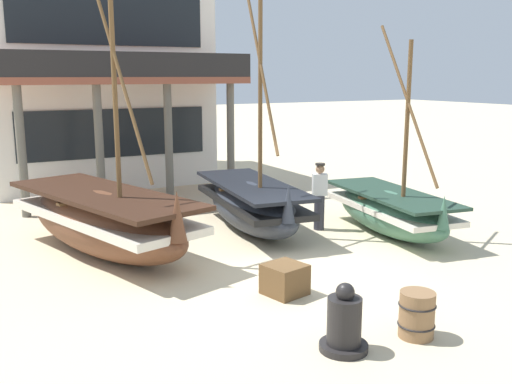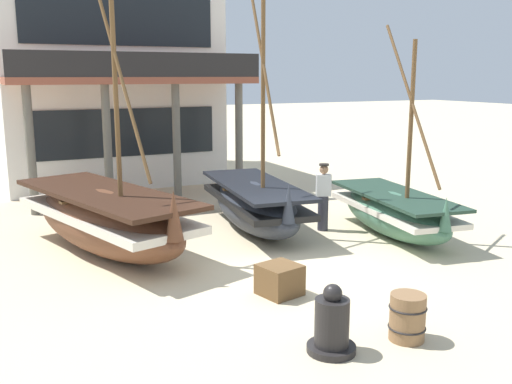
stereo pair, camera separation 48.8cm
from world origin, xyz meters
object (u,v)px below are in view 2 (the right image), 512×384
object	(u,v)px
fishing_boat_centre_large	(107,219)
fisherman_by_hull	(323,198)
fishing_boat_near_left	(255,204)
harbor_building_main	(102,78)
cargo_crate	(280,280)
wooden_barrel	(407,317)
fishing_boat_far_right	(395,212)
capstan_winch	(332,325)

from	to	relation	value
fishing_boat_centre_large	fisherman_by_hull	xyz separation A→B (m)	(5.22, -0.53, 0.08)
fishing_boat_near_left	fisherman_by_hull	world-z (taller)	fishing_boat_near_left
fishing_boat_centre_large	fisherman_by_hull	size ratio (longest dim) A/B	4.06
harbor_building_main	fisherman_by_hull	bearing A→B (deg)	-73.12
fisherman_by_hull	cargo_crate	bearing A→B (deg)	-132.35
fishing_boat_centre_large	harbor_building_main	distance (m)	10.55
wooden_barrel	cargo_crate	distance (m)	2.53
fishing_boat_near_left	fishing_boat_centre_large	size ratio (longest dim) A/B	0.89
fishing_boat_far_right	wooden_barrel	bearing A→B (deg)	-127.56
cargo_crate	fishing_boat_centre_large	bearing A→B (deg)	119.54
fishing_boat_near_left	fisherman_by_hull	distance (m)	1.69
fishing_boat_near_left	cargo_crate	world-z (taller)	fishing_boat_near_left
wooden_barrel	capstan_winch	bearing A→B (deg)	171.99
wooden_barrel	harbor_building_main	bearing A→B (deg)	93.39
capstan_winch	harbor_building_main	size ratio (longest dim) A/B	0.11
fishing_boat_far_right	capstan_winch	xyz separation A→B (m)	(-4.72, -4.41, -0.19)
wooden_barrel	cargo_crate	size ratio (longest dim) A/B	1.07
fishing_boat_centre_large	capstan_winch	distance (m)	6.36
fishing_boat_far_right	harbor_building_main	xyz separation A→B (m)	(-4.48, 11.59, 3.14)
fishing_boat_near_left	capstan_winch	size ratio (longest dim) A/B	6.12
fisherman_by_hull	harbor_building_main	size ratio (longest dim) A/B	0.18
fishing_boat_near_left	fisherman_by_hull	bearing A→B (deg)	-26.61
cargo_crate	capstan_winch	bearing A→B (deg)	-99.67
fishing_boat_far_right	fisherman_by_hull	world-z (taller)	fishing_boat_far_right
fisherman_by_hull	capstan_winch	size ratio (longest dim) A/B	1.69
fishing_boat_near_left	capstan_winch	xyz separation A→B (m)	(-1.91, -6.31, -0.28)
fisherman_by_hull	fishing_boat_far_right	bearing A→B (deg)	-41.17
fishing_boat_centre_large	fisherman_by_hull	distance (m)	5.25
fisherman_by_hull	harbor_building_main	xyz separation A→B (m)	(-3.17, 10.44, 2.89)
fishing_boat_far_right	wooden_barrel	world-z (taller)	fishing_boat_far_right
fisherman_by_hull	wooden_barrel	xyz separation A→B (m)	(-2.21, -5.72, -0.48)
fishing_boat_far_right	wooden_barrel	size ratio (longest dim) A/B	7.13
fishing_boat_centre_large	fishing_boat_far_right	distance (m)	6.75
harbor_building_main	wooden_barrel	bearing A→B (deg)	-86.61
fishing_boat_far_right	harbor_building_main	world-z (taller)	harbor_building_main
wooden_barrel	harbor_building_main	world-z (taller)	harbor_building_main
wooden_barrel	fishing_boat_far_right	bearing A→B (deg)	52.44
harbor_building_main	capstan_winch	bearing A→B (deg)	-90.87
harbor_building_main	fishing_boat_centre_large	bearing A→B (deg)	-101.71
fishing_boat_near_left	wooden_barrel	bearing A→B (deg)	-96.20
fishing_boat_far_right	cargo_crate	xyz separation A→B (m)	(-4.34, -2.19, -0.31)
fishing_boat_near_left	wooden_barrel	xyz separation A→B (m)	(-0.70, -6.48, -0.32)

